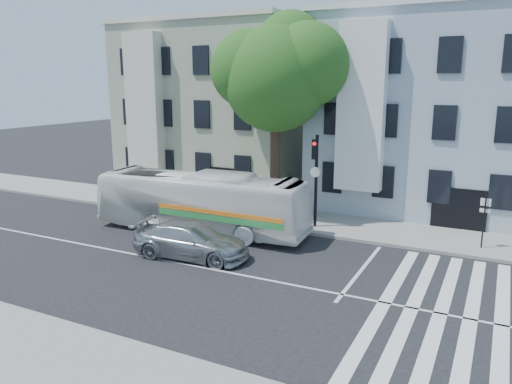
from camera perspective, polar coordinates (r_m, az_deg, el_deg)
The scene contains 11 objects.
ground at distance 20.88m, azimuth -7.69°, elevation -8.26°, with size 120.00×120.00×0.00m, color black.
sidewalk_far at distance 27.49m, azimuth 1.72°, elevation -2.86°, with size 80.00×4.00×0.15m, color gray.
sidewalk_near at distance 15.57m, azimuth -25.24°, elevation -16.72°, with size 80.00×4.00×0.15m, color gray.
building_left at distance 36.01m, azimuth -3.70°, elevation 9.54°, with size 12.00×10.00×11.00m, color gray.
building_right at distance 31.37m, azimuth 19.23°, elevation 8.43°, with size 12.00×10.00×11.00m, color #96A6B3.
street_tree at distance 27.15m, azimuth 2.62°, elevation 13.50°, with size 7.30×5.90×11.10m.
bus at distance 24.82m, azimuth -6.32°, elevation -1.19°, with size 10.87×2.54×3.03m, color white.
sedan at distance 21.52m, azimuth -7.45°, elevation -5.52°, with size 5.09×2.07×1.48m, color #ABAEB2.
hedge at distance 29.54m, azimuth -11.01°, elevation -1.15°, with size 8.50×0.84×0.70m, color #2D541B, non-canonical shape.
traffic_signal at distance 24.89m, azimuth 6.83°, elevation 2.59°, with size 0.49×0.55×4.81m.
far_sign_pole at distance 24.07m, azimuth 24.66°, elevation -2.33°, with size 0.43×0.18×2.39m.
Camera 1 is at (11.15, -16.04, 7.38)m, focal length 35.00 mm.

